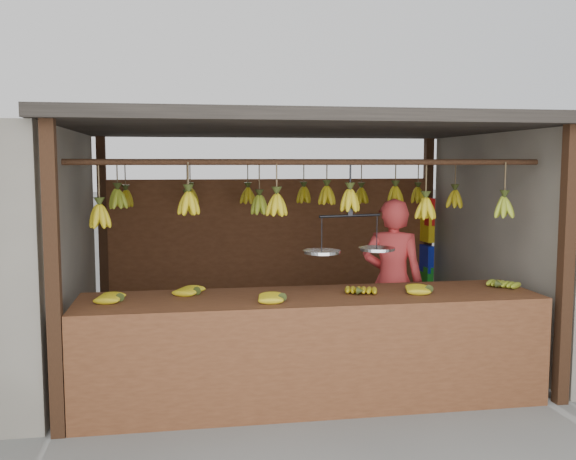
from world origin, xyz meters
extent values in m
plane|color=#5B5B57|center=(0.00, 0.00, 0.00)|extent=(80.00, 80.00, 0.00)
cube|color=black|center=(-2.00, -1.50, 1.15)|extent=(0.10, 0.10, 2.30)
cube|color=black|center=(2.00, -1.50, 1.15)|extent=(0.10, 0.10, 2.30)
cube|color=black|center=(-2.00, 1.50, 1.15)|extent=(0.10, 0.10, 2.30)
cube|color=black|center=(2.00, 1.50, 1.15)|extent=(0.10, 0.10, 2.30)
cube|color=black|center=(0.00, 0.00, 2.35)|extent=(4.30, 3.30, 0.10)
cylinder|color=black|center=(0.00, -1.00, 2.00)|extent=(4.00, 0.05, 0.05)
cylinder|color=black|center=(0.00, 0.00, 2.00)|extent=(4.00, 0.05, 0.05)
cylinder|color=black|center=(0.00, 1.00, 2.00)|extent=(4.00, 0.05, 0.05)
cube|color=#562F19|center=(0.00, 1.50, 0.90)|extent=(4.00, 0.06, 1.80)
cube|color=#562F19|center=(-0.04, -1.10, 0.86)|extent=(3.81, 0.85, 0.08)
cube|color=#562F19|center=(-0.04, -1.52, 0.45)|extent=(3.81, 0.04, 0.90)
cube|color=black|center=(-1.84, -1.47, 0.41)|extent=(0.07, 0.07, 0.82)
cube|color=black|center=(1.77, -1.47, 0.41)|extent=(0.07, 0.07, 0.82)
cube|color=black|center=(-1.84, -0.73, 0.41)|extent=(0.07, 0.07, 0.82)
cube|color=black|center=(1.77, -0.73, 0.41)|extent=(0.07, 0.07, 0.82)
ellipsoid|color=#AF9812|center=(-1.57, -1.09, 0.93)|extent=(0.27, 0.22, 0.06)
ellipsoid|color=#AF9812|center=(-0.96, -0.93, 0.93)|extent=(0.30, 0.27, 0.06)
ellipsoid|color=#AF9812|center=(-0.31, -1.29, 0.93)|extent=(0.26, 0.21, 0.06)
ellipsoid|color=#AF9812|center=(0.36, -1.18, 0.93)|extent=(0.25, 0.29, 0.06)
ellipsoid|color=#AF9812|center=(0.96, -1.17, 0.93)|extent=(0.28, 0.24, 0.06)
ellipsoid|color=#92A523|center=(1.64, -1.10, 0.93)|extent=(0.30, 0.29, 0.06)
ellipsoid|color=#AF9812|center=(-1.73, -0.98, 1.57)|extent=(0.16, 0.16, 0.28)
ellipsoid|color=#AF9812|center=(-1.03, -1.05, 1.67)|extent=(0.16, 0.16, 0.28)
ellipsoid|color=#AF9812|center=(-0.31, -1.01, 1.65)|extent=(0.16, 0.16, 0.28)
ellipsoid|color=#AF9812|center=(0.31, -0.99, 1.68)|extent=(0.16, 0.16, 0.28)
ellipsoid|color=#AF9812|center=(1.00, -0.97, 1.60)|extent=(0.16, 0.16, 0.28)
ellipsoid|color=#92A523|center=(1.69, -1.04, 1.61)|extent=(0.16, 0.16, 0.28)
ellipsoid|color=#92A523|center=(-1.68, -0.04, 1.66)|extent=(0.16, 0.16, 0.28)
ellipsoid|color=#AF9812|center=(-1.03, -0.05, 1.59)|extent=(0.16, 0.16, 0.28)
ellipsoid|color=#92A523|center=(-0.34, -0.03, 1.59)|extent=(0.16, 0.16, 0.28)
ellipsoid|color=#AF9812|center=(0.34, -0.02, 1.67)|extent=(0.16, 0.16, 0.28)
ellipsoid|color=#AF9812|center=(1.04, -0.04, 1.67)|extent=(0.16, 0.16, 0.28)
ellipsoid|color=#AF9812|center=(1.68, -0.04, 1.63)|extent=(0.16, 0.16, 0.28)
ellipsoid|color=#AF9812|center=(-1.69, 1.01, 1.61)|extent=(0.16, 0.16, 0.28)
ellipsoid|color=#AF9812|center=(-0.99, 1.02, 1.63)|extent=(0.16, 0.16, 0.28)
ellipsoid|color=#AF9812|center=(-0.34, 1.04, 1.62)|extent=(0.16, 0.16, 0.28)
ellipsoid|color=#AF9812|center=(0.29, 0.97, 1.63)|extent=(0.16, 0.16, 0.28)
ellipsoid|color=#AF9812|center=(0.98, 0.99, 1.62)|extent=(0.16, 0.16, 0.28)
ellipsoid|color=#AF9812|center=(1.66, 0.97, 1.62)|extent=(0.16, 0.16, 0.28)
cylinder|color=black|center=(0.31, -1.00, 1.77)|extent=(0.02, 0.02, 0.45)
cylinder|color=black|center=(0.31, -1.00, 1.55)|extent=(0.56, 0.14, 0.02)
cylinder|color=silver|center=(0.06, -1.05, 1.25)|extent=(0.30, 0.30, 0.02)
cylinder|color=silver|center=(0.57, -0.95, 1.25)|extent=(0.30, 0.30, 0.02)
imported|color=#BF3333|center=(0.96, -0.22, 0.82)|extent=(0.71, 0.61, 1.65)
cube|color=red|center=(1.94, 1.35, 1.39)|extent=(0.08, 0.26, 0.34)
cube|color=yellow|center=(1.94, 1.35, 1.18)|extent=(0.08, 0.26, 0.34)
cube|color=#1426BF|center=(1.94, 1.35, 0.80)|extent=(0.08, 0.26, 0.34)
cube|color=#199926|center=(1.94, 1.35, 0.53)|extent=(0.08, 0.26, 0.34)
camera|label=1|loc=(-1.09, -6.23, 1.99)|focal=40.00mm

